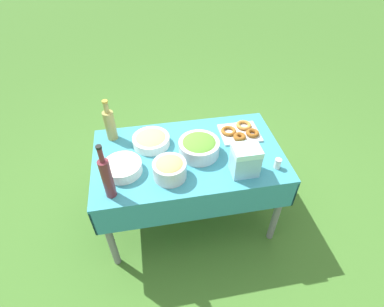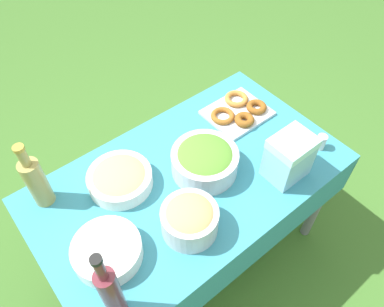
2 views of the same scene
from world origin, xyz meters
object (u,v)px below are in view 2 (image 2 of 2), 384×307
Objects in this scene: donut_platter at (238,111)px; plate_stack at (107,251)px; salad_bowl at (205,160)px; pasta_bowl at (120,178)px; bread_bowl at (190,219)px; cooler_box at (289,157)px; olive_oil_bottle at (36,181)px; wine_bottle at (111,293)px.

plate_stack is at bearing 15.52° from donut_platter.
salad_bowl is 0.36m from pasta_bowl.
pasta_bowl is 0.35m from bread_bowl.
salad_bowl is at bearing -42.08° from cooler_box.
donut_platter is 0.93× the size of olive_oil_bottle.
bread_bowl is (0.57, 0.34, 0.05)m from donut_platter.
wine_bottle reaches higher than cooler_box.
olive_oil_bottle is at bearing -90.00° from wine_bottle.
wine_bottle is 0.39m from bread_bowl.
plate_stack is 0.39m from olive_oil_bottle.
wine_bottle is 1.82× the size of bread_bowl.
donut_platter is 1.04m from wine_bottle.
donut_platter is at bearing 179.91° from pasta_bowl.
pasta_bowl is 0.31m from olive_oil_bottle.
pasta_bowl is 1.27× the size of cooler_box.
olive_oil_bottle reaches higher than plate_stack.
donut_platter is 0.77× the size of wine_bottle.
wine_bottle is at bearing 24.36° from salad_bowl.
donut_platter is 0.67m from bread_bowl.
pasta_bowl is 0.68× the size of wine_bottle.
pasta_bowl is 0.32m from plate_stack.
cooler_box is at bearing 169.47° from plate_stack.
plate_stack is at bearing -18.17° from bread_bowl.
olive_oil_bottle reaches higher than bread_bowl.
pasta_bowl reaches higher than donut_platter.
olive_oil_bottle reaches higher than salad_bowl.
bread_bowl is at bearing 30.57° from donut_platter.
plate_stack is 0.79m from cooler_box.
wine_bottle is at bearing 2.80° from cooler_box.
donut_platter is 1.44× the size of cooler_box.
cooler_box reaches higher than bread_bowl.
pasta_bowl is 0.52m from wine_bottle.
wine_bottle is 1.87× the size of cooler_box.
plate_stack is at bearing 50.01° from pasta_bowl.
bread_bowl reaches higher than donut_platter.
wine_bottle reaches higher than bread_bowl.
wine_bottle reaches higher than donut_platter.
cooler_box is (-0.77, 0.14, 0.07)m from plate_stack.
salad_bowl is 0.29m from bread_bowl.
bread_bowl is (-0.30, 0.10, 0.04)m from plate_stack.
wine_bottle is at bearing 57.13° from pasta_bowl.
salad_bowl reaches higher than plate_stack.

